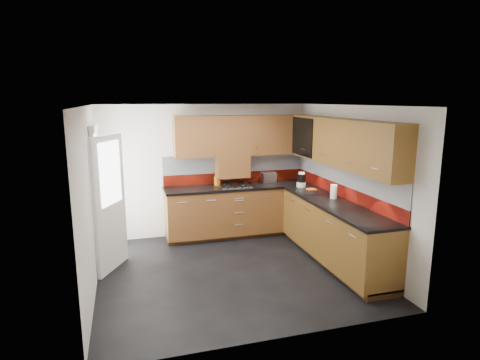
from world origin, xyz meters
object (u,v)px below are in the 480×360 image
object	(u,v)px
toaster	(269,177)
gas_hob	(235,185)
food_processor	(301,180)
utensil_pot	(217,180)

from	to	relation	value
toaster	gas_hob	bearing A→B (deg)	-166.47
toaster	food_processor	bearing A→B (deg)	-53.39
toaster	utensil_pot	bearing A→B (deg)	179.41
utensil_pot	toaster	size ratio (longest dim) A/B	1.56
gas_hob	toaster	bearing A→B (deg)	13.53
toaster	food_processor	distance (m)	0.70
utensil_pot	food_processor	world-z (taller)	utensil_pot
gas_hob	food_processor	distance (m)	1.20
gas_hob	food_processor	world-z (taller)	food_processor
utensil_pot	food_processor	distance (m)	1.52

